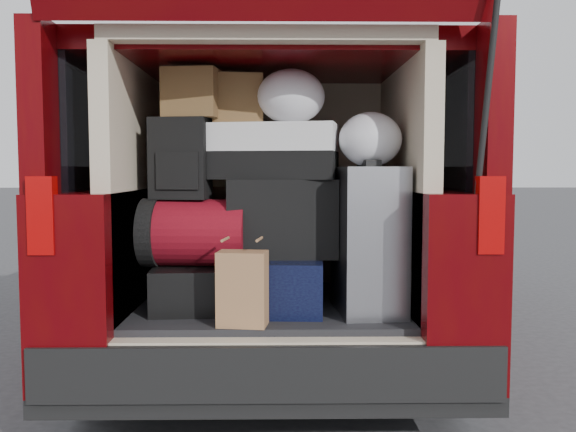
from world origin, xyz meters
name	(u,v)px	position (x,y,z in m)	size (l,w,h in m)	color
minivan	(273,208)	(0.00, 1.86, 0.91)	(1.90, 5.35, 2.77)	black
load_floor	(270,357)	(0.00, 0.28, 0.28)	(1.24, 1.05, 0.55)	black
black_hardshell	(195,285)	(-0.35, 0.18, 0.65)	(0.37, 0.50, 0.20)	black
navy_hardshell	(274,282)	(0.02, 0.16, 0.67)	(0.45, 0.55, 0.24)	black
silver_roller	(368,240)	(0.45, 0.07, 0.88)	(0.27, 0.44, 0.66)	silver
kraft_bag	(243,289)	(-0.11, -0.18, 0.70)	(0.20, 0.13, 0.31)	#9A6D45
red_duffel	(195,232)	(-0.34, 0.14, 0.91)	(0.47, 0.31, 0.31)	maroon
black_soft_case	(282,218)	(0.06, 0.17, 0.97)	(0.50, 0.30, 0.36)	black
backpack	(180,159)	(-0.41, 0.15, 1.25)	(0.26, 0.16, 0.37)	black
twotone_duffel	(275,152)	(0.03, 0.19, 1.28)	(0.57, 0.30, 0.26)	white
grocery_sack_lower	(193,94)	(-0.35, 0.18, 1.54)	(0.24, 0.20, 0.22)	brown
grocery_sack_upper	(236,100)	(-0.16, 0.26, 1.52)	(0.23, 0.19, 0.23)	brown
plastic_bag_center	(291,97)	(0.10, 0.20, 1.53)	(0.32, 0.30, 0.25)	white
plastic_bag_right	(370,140)	(0.46, 0.10, 1.33)	(0.28, 0.27, 0.25)	white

